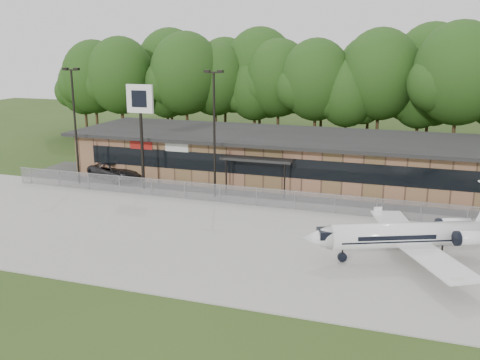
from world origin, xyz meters
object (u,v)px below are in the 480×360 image
(pole_sign, at_px, (140,110))
(business_jet, at_px, (416,236))
(suv, at_px, (115,171))
(terminal, at_px, (296,157))

(pole_sign, bearing_deg, business_jet, -22.57)
(business_jet, distance_m, suv, 28.95)
(pole_sign, bearing_deg, terminal, 30.92)
(terminal, relative_size, business_jet, 3.28)
(business_jet, bearing_deg, terminal, 99.83)
(suv, distance_m, pole_sign, 7.72)
(terminal, height_order, business_jet, business_jet)
(business_jet, height_order, pole_sign, pole_sign)
(business_jet, xyz_separation_m, pole_sign, (-22.41, 9.09, 5.31))
(business_jet, xyz_separation_m, suv, (-26.62, 11.36, -0.76))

